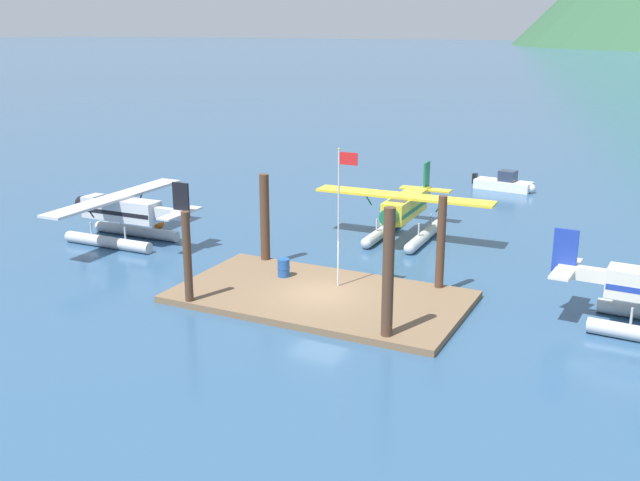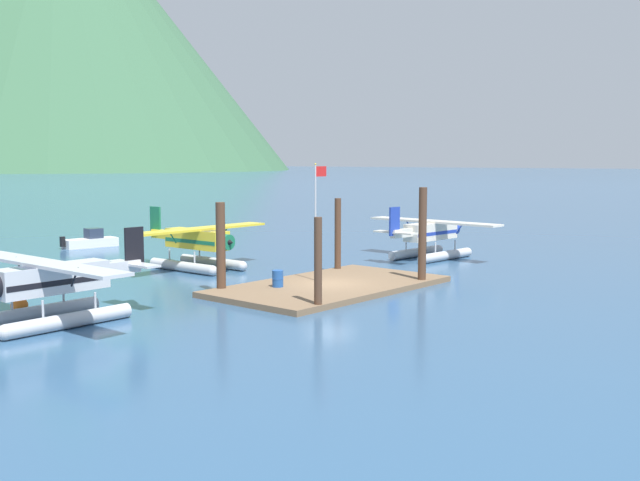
% 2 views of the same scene
% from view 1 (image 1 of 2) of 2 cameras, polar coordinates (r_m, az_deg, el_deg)
% --- Properties ---
extents(ground_plane, '(1200.00, 1200.00, 0.00)m').
position_cam_1_polar(ground_plane, '(33.47, 0.01, -4.61)').
color(ground_plane, '#2D5175').
extents(dock_platform, '(13.02, 7.19, 0.30)m').
position_cam_1_polar(dock_platform, '(33.41, 0.01, -4.37)').
color(dock_platform, brown).
rests_on(dock_platform, ground).
extents(piling_near_left, '(0.37, 0.37, 4.34)m').
position_cam_1_polar(piling_near_left, '(32.43, -10.21, -1.50)').
color(piling_near_left, '#4C3323').
rests_on(piling_near_left, ground).
extents(piling_near_right, '(0.45, 0.45, 5.44)m').
position_cam_1_polar(piling_near_right, '(28.29, 5.28, -2.80)').
color(piling_near_right, '#4C3323').
rests_on(piling_near_right, ground).
extents(piling_far_left, '(0.48, 0.48, 4.77)m').
position_cam_1_polar(piling_far_left, '(37.72, -4.29, 1.58)').
color(piling_far_left, '#4C3323').
rests_on(piling_far_left, ground).
extents(piling_far_right, '(0.39, 0.39, 4.62)m').
position_cam_1_polar(piling_far_right, '(34.00, 9.32, -0.38)').
color(piling_far_right, '#4C3323').
rests_on(piling_far_right, ground).
extents(flagpole, '(0.95, 0.10, 6.46)m').
position_cam_1_polar(flagpole, '(33.14, 1.64, 2.95)').
color(flagpole, silver).
rests_on(flagpole, dock_platform).
extents(fuel_drum, '(0.62, 0.62, 0.88)m').
position_cam_1_polar(fuel_drum, '(35.50, -2.83, -2.11)').
color(fuel_drum, '#1E4C99').
rests_on(fuel_drum, dock_platform).
extents(mooring_buoy, '(0.77, 0.77, 0.77)m').
position_cam_1_polar(mooring_buoy, '(45.87, -12.43, 1.33)').
color(mooring_buoy, orange).
rests_on(mooring_buoy, ground).
extents(seaplane_silver_port_fwd, '(7.98, 10.42, 3.84)m').
position_cam_1_polar(seaplane_silver_port_fwd, '(43.34, -15.12, 1.90)').
color(seaplane_silver_port_fwd, '#B7BABF').
rests_on(seaplane_silver_port_fwd, ground).
extents(seaplane_yellow_bow_centre, '(10.43, 7.98, 3.84)m').
position_cam_1_polar(seaplane_yellow_bow_centre, '(42.73, 6.54, 2.16)').
color(seaplane_yellow_bow_centre, '#B7BABF').
rests_on(seaplane_yellow_bow_centre, ground).
extents(boat_white_open_north, '(4.88, 1.98, 1.50)m').
position_cam_1_polar(boat_white_open_north, '(57.33, 14.13, 4.29)').
color(boat_white_open_north, silver).
rests_on(boat_white_open_north, ground).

